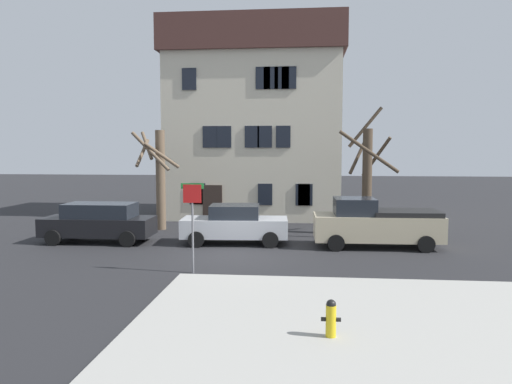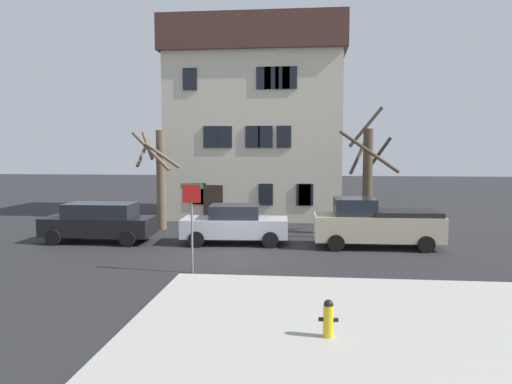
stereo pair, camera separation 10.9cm
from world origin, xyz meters
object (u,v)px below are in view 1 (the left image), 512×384
(car_silver_sedan, at_px, (235,224))
(street_sign_pole, at_px, (192,211))
(tree_bare_near, at_px, (159,175))
(building_main, at_px, (256,120))
(fire_hydrant, at_px, (331,317))
(tree_bare_mid, at_px, (367,175))
(pickup_truck_beige, at_px, (376,224))
(car_black_wagon, at_px, (99,222))

(car_silver_sedan, height_order, street_sign_pole, street_sign_pole)
(tree_bare_near, height_order, street_sign_pole, tree_bare_near)
(building_main, height_order, fire_hydrant, building_main)
(tree_bare_mid, distance_m, street_sign_pole, 10.52)
(pickup_truck_beige, bearing_deg, tree_bare_mid, 90.16)
(car_silver_sedan, relative_size, pickup_truck_beige, 0.89)
(tree_bare_near, xyz_separation_m, car_silver_sedan, (4.37, -3.38, -1.94))
(building_main, bearing_deg, tree_bare_near, -124.42)
(car_silver_sedan, height_order, fire_hydrant, car_silver_sedan)
(car_black_wagon, bearing_deg, pickup_truck_beige, 0.44)
(building_main, relative_size, car_black_wagon, 2.41)
(building_main, bearing_deg, pickup_truck_beige, -58.68)
(tree_bare_near, bearing_deg, car_silver_sedan, -37.69)
(building_main, height_order, pickup_truck_beige, building_main)
(tree_bare_near, relative_size, tree_bare_mid, 0.82)
(street_sign_pole, bearing_deg, tree_bare_mid, 50.75)
(building_main, distance_m, car_silver_sedan, 10.94)
(fire_hydrant, relative_size, street_sign_pole, 0.27)
(car_black_wagon, height_order, pickup_truck_beige, pickup_truck_beige)
(building_main, relative_size, car_silver_sedan, 2.49)
(pickup_truck_beige, bearing_deg, car_black_wagon, -179.56)
(tree_bare_mid, distance_m, car_silver_sedan, 6.94)
(car_black_wagon, distance_m, pickup_truck_beige, 12.00)
(fire_hydrant, bearing_deg, tree_bare_near, 119.37)
(building_main, relative_size, fire_hydrant, 14.42)
(pickup_truck_beige, distance_m, fire_hydrant, 10.84)
(building_main, height_order, car_black_wagon, building_main)
(pickup_truck_beige, height_order, fire_hydrant, pickup_truck_beige)
(tree_bare_mid, bearing_deg, tree_bare_near, 177.32)
(tree_bare_near, height_order, pickup_truck_beige, tree_bare_near)
(car_black_wagon, height_order, fire_hydrant, car_black_wagon)
(tree_bare_mid, relative_size, car_silver_sedan, 1.32)
(pickup_truck_beige, bearing_deg, street_sign_pole, -142.81)
(fire_hydrant, bearing_deg, pickup_truck_beige, 77.16)
(street_sign_pole, bearing_deg, building_main, 87.60)
(car_silver_sedan, relative_size, fire_hydrant, 5.79)
(building_main, bearing_deg, car_black_wagon, -120.90)
(car_black_wagon, relative_size, car_silver_sedan, 1.03)
(tree_bare_mid, height_order, car_black_wagon, tree_bare_mid)
(pickup_truck_beige, distance_m, street_sign_pole, 8.41)
(tree_bare_mid, distance_m, pickup_truck_beige, 3.60)
(building_main, xyz_separation_m, street_sign_pole, (-0.62, -14.93, -3.83))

